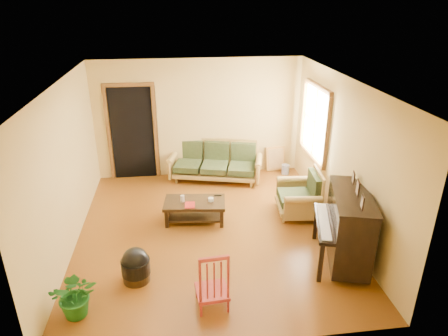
{
  "coord_description": "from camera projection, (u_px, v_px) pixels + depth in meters",
  "views": [
    {
      "loc": [
        -0.52,
        -5.94,
        3.8
      ],
      "look_at": [
        0.26,
        0.2,
        1.1
      ],
      "focal_mm": 32.0,
      "sensor_mm": 36.0,
      "label": 1
    }
  ],
  "objects": [
    {
      "name": "floor",
      "position": [
        211.0,
        231.0,
        6.98
      ],
      "size": [
        5.0,
        5.0,
        0.0
      ],
      "primitive_type": "plane",
      "color": "#582D0B",
      "rests_on": "ground"
    },
    {
      "name": "doorway",
      "position": [
        132.0,
        134.0,
        8.66
      ],
      "size": [
        1.08,
        0.16,
        2.05
      ],
      "primitive_type": "cube",
      "color": "black",
      "rests_on": "floor"
    },
    {
      "name": "window",
      "position": [
        315.0,
        122.0,
        7.82
      ],
      "size": [
        0.12,
        1.36,
        1.46
      ],
      "primitive_type": "cube",
      "color": "white",
      "rests_on": "right_wall"
    },
    {
      "name": "sofa",
      "position": [
        215.0,
        162.0,
        8.75
      ],
      "size": [
        2.13,
        1.3,
        0.85
      ],
      "primitive_type": "cube",
      "rotation": [
        0.0,
        0.0,
        -0.25
      ],
      "color": "olive",
      "rests_on": "floor"
    },
    {
      "name": "coffee_table",
      "position": [
        195.0,
        211.0,
        7.22
      ],
      "size": [
        1.15,
        0.71,
        0.4
      ],
      "primitive_type": "cube",
      "rotation": [
        0.0,
        0.0,
        -0.11
      ],
      "color": "black",
      "rests_on": "floor"
    },
    {
      "name": "armchair",
      "position": [
        298.0,
        193.0,
        7.35
      ],
      "size": [
        0.91,
        0.95,
        0.88
      ],
      "primitive_type": "cube",
      "rotation": [
        0.0,
        0.0,
        -0.09
      ],
      "color": "olive",
      "rests_on": "floor"
    },
    {
      "name": "piano",
      "position": [
        349.0,
        229.0,
        5.97
      ],
      "size": [
        1.09,
        1.46,
        1.15
      ],
      "primitive_type": "cube",
      "rotation": [
        0.0,
        0.0,
        -0.28
      ],
      "color": "black",
      "rests_on": "floor"
    },
    {
      "name": "footstool",
      "position": [
        136.0,
        269.0,
        5.71
      ],
      "size": [
        0.48,
        0.48,
        0.39
      ],
      "primitive_type": "cylinder",
      "rotation": [
        0.0,
        0.0,
        -0.19
      ],
      "color": "black",
      "rests_on": "floor"
    },
    {
      "name": "red_chair",
      "position": [
        212.0,
        278.0,
        5.15
      ],
      "size": [
        0.45,
        0.49,
        0.88
      ],
      "primitive_type": "cube",
      "rotation": [
        0.0,
        0.0,
        0.08
      ],
      "color": "maroon",
      "rests_on": "floor"
    },
    {
      "name": "leaning_frame",
      "position": [
        275.0,
        158.0,
        9.27
      ],
      "size": [
        0.46,
        0.15,
        0.6
      ],
      "primitive_type": "cube",
      "rotation": [
        0.0,
        0.0,
        0.12
      ],
      "color": "#C18D40",
      "rests_on": "floor"
    },
    {
      "name": "ceramic_crock",
      "position": [
        285.0,
        169.0,
        9.16
      ],
      "size": [
        0.22,
        0.22,
        0.22
      ],
      "primitive_type": "cylinder",
      "rotation": [
        0.0,
        0.0,
        0.25
      ],
      "color": "#354DA0",
      "rests_on": "floor"
    },
    {
      "name": "potted_plant",
      "position": [
        76.0,
        294.0,
        5.04
      ],
      "size": [
        0.62,
        0.55,
        0.64
      ],
      "primitive_type": "imported",
      "rotation": [
        0.0,
        0.0,
        0.09
      ],
      "color": "#195719",
      "rests_on": "floor"
    },
    {
      "name": "book",
      "position": [
        185.0,
        205.0,
        6.99
      ],
      "size": [
        0.19,
        0.25,
        0.02
      ],
      "primitive_type": "imported",
      "rotation": [
        0.0,
        0.0,
        -0.09
      ],
      "color": "maroon",
      "rests_on": "coffee_table"
    },
    {
      "name": "candle",
      "position": [
        182.0,
        199.0,
        7.11
      ],
      "size": [
        0.09,
        0.09,
        0.12
      ],
      "primitive_type": "cylinder",
      "rotation": [
        0.0,
        0.0,
        0.35
      ],
      "color": "silver",
      "rests_on": "coffee_table"
    },
    {
      "name": "glass_jar",
      "position": [
        211.0,
        200.0,
        7.14
      ],
      "size": [
        0.1,
        0.1,
        0.06
      ],
      "primitive_type": "cylinder",
      "rotation": [
        0.0,
        0.0,
        -0.03
      ],
      "color": "silver",
      "rests_on": "coffee_table"
    },
    {
      "name": "remote",
      "position": [
        218.0,
        195.0,
        7.34
      ],
      "size": [
        0.14,
        0.04,
        0.01
      ],
      "primitive_type": "cube",
      "rotation": [
        0.0,
        0.0,
        -0.04
      ],
      "color": "black",
      "rests_on": "coffee_table"
    }
  ]
}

